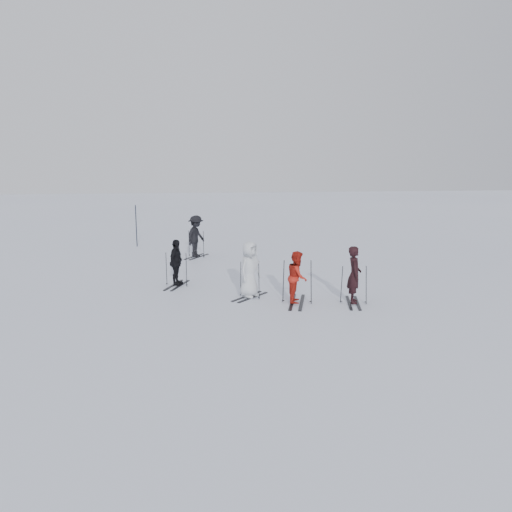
{
  "coord_description": "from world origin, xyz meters",
  "views": [
    {
      "loc": [
        -2.51,
        -15.78,
        4.1
      ],
      "look_at": [
        0.0,
        1.0,
        1.0
      ],
      "focal_mm": 35.0,
      "sensor_mm": 36.0,
      "label": 1
    }
  ],
  "objects_px": {
    "skier_red": "(297,278)",
    "skier_uphill_left": "(176,263)",
    "skier_uphill_far": "(196,237)",
    "skier_near_dark": "(354,276)",
    "skier_grey": "(250,270)",
    "piste_marker": "(136,226)"
  },
  "relations": [
    {
      "from": "skier_red",
      "to": "skier_uphill_left",
      "type": "distance_m",
      "value": 4.54
    },
    {
      "from": "skier_red",
      "to": "skier_uphill_far",
      "type": "bearing_deg",
      "value": 35.65
    },
    {
      "from": "skier_near_dark",
      "to": "skier_uphill_far",
      "type": "bearing_deg",
      "value": 41.84
    },
    {
      "from": "skier_near_dark",
      "to": "skier_grey",
      "type": "distance_m",
      "value": 3.21
    },
    {
      "from": "skier_red",
      "to": "skier_grey",
      "type": "bearing_deg",
      "value": 74.0
    },
    {
      "from": "skier_uphill_left",
      "to": "skier_uphill_far",
      "type": "xyz_separation_m",
      "value": [
        0.85,
        5.39,
        0.14
      ]
    },
    {
      "from": "skier_grey",
      "to": "piste_marker",
      "type": "height_order",
      "value": "piste_marker"
    },
    {
      "from": "piste_marker",
      "to": "skier_uphill_left",
      "type": "bearing_deg",
      "value": -76.82
    },
    {
      "from": "skier_red",
      "to": "skier_uphill_left",
      "type": "height_order",
      "value": "skier_uphill_left"
    },
    {
      "from": "skier_uphill_left",
      "to": "skier_uphill_far",
      "type": "distance_m",
      "value": 5.46
    },
    {
      "from": "skier_uphill_far",
      "to": "skier_uphill_left",
      "type": "bearing_deg",
      "value": -156.44
    },
    {
      "from": "skier_uphill_far",
      "to": "piste_marker",
      "type": "height_order",
      "value": "piste_marker"
    },
    {
      "from": "skier_uphill_left",
      "to": "skier_grey",
      "type": "bearing_deg",
      "value": -107.7
    },
    {
      "from": "skier_red",
      "to": "skier_uphill_left",
      "type": "bearing_deg",
      "value": 69.64
    },
    {
      "from": "piste_marker",
      "to": "skier_grey",
      "type": "bearing_deg",
      "value": -67.9
    },
    {
      "from": "skier_near_dark",
      "to": "skier_uphill_far",
      "type": "distance_m",
      "value": 9.53
    },
    {
      "from": "skier_grey",
      "to": "skier_uphill_left",
      "type": "height_order",
      "value": "skier_grey"
    },
    {
      "from": "skier_red",
      "to": "skier_uphill_far",
      "type": "distance_m",
      "value": 8.59
    },
    {
      "from": "skier_red",
      "to": "piste_marker",
      "type": "relative_size",
      "value": 0.73
    },
    {
      "from": "skier_near_dark",
      "to": "skier_grey",
      "type": "xyz_separation_m",
      "value": [
        -2.99,
        1.16,
        0.02
      ]
    },
    {
      "from": "skier_near_dark",
      "to": "skier_uphill_left",
      "type": "xyz_separation_m",
      "value": [
        -5.28,
        3.05,
        -0.07
      ]
    },
    {
      "from": "piste_marker",
      "to": "skier_red",
      "type": "bearing_deg",
      "value": -63.88
    }
  ]
}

